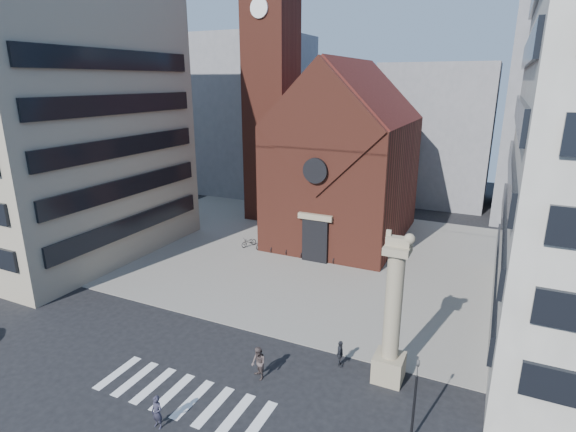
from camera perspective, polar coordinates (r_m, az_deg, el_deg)
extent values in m
plane|color=black|center=(28.20, -10.23, -17.79)|extent=(120.00, 120.00, 0.00)
cube|color=gray|center=(43.14, 4.47, -4.80)|extent=(46.00, 30.00, 0.05)
cube|color=maroon|center=(46.84, 7.27, 4.51)|extent=(12.00, 16.00, 12.00)
cube|color=#561E1B|center=(46.32, 7.71, 11.87)|extent=(12.00, 15.40, 12.00)
cube|color=maroon|center=(38.49, 3.82, 11.00)|extent=(11.76, 0.50, 11.76)
cylinder|color=black|center=(38.59, 3.47, 5.76)|extent=(2.20, 0.30, 2.20)
cube|color=black|center=(40.56, 3.44, -3.22)|extent=(2.40, 0.30, 4.00)
cube|color=tan|center=(39.79, 3.47, -0.13)|extent=(3.20, 0.40, 0.50)
cube|color=maroon|center=(52.42, -2.10, 15.86)|extent=(5.00, 5.00, 30.00)
cylinder|color=white|center=(50.61, -3.70, 24.89)|extent=(2.00, 0.20, 2.00)
cube|color=gray|center=(47.67, -28.36, 11.40)|extent=(18.00, 20.00, 26.00)
cube|color=gray|center=(67.92, -4.99, 12.66)|extent=(16.00, 14.00, 22.00)
cube|color=gray|center=(64.45, 18.25, 9.88)|extent=(14.00, 12.00, 18.00)
cube|color=tan|center=(26.67, 12.66, -18.24)|extent=(1.60, 1.60, 1.50)
cylinder|color=tan|center=(24.73, 13.22, -11.10)|extent=(0.90, 0.90, 6.00)
cube|color=tan|center=(23.43, 13.75, -4.16)|extent=(1.30, 1.30, 0.40)
cube|color=tan|center=(23.29, 13.81, -3.24)|extent=(1.20, 0.50, 0.55)
sphere|color=tan|center=(23.12, 15.19, -2.84)|extent=(0.56, 0.56, 0.56)
cube|color=tan|center=(23.25, 12.68, -2.15)|extent=(0.25, 0.15, 0.35)
cylinder|color=black|center=(22.66, 15.67, -22.55)|extent=(0.12, 0.12, 3.50)
imported|color=black|center=(21.38, 16.15, -18.07)|extent=(0.13, 0.16, 0.80)
imported|color=#2A2939|center=(24.00, -16.29, -22.79)|extent=(0.65, 0.45, 1.70)
imported|color=#4E413E|center=(26.08, -3.76, -18.17)|extent=(1.18, 1.13, 1.91)
imported|color=#25272D|center=(27.21, 6.63, -16.97)|extent=(0.59, 1.01, 1.62)
imported|color=black|center=(44.79, -4.98, -3.30)|extent=(1.25, 1.89, 0.94)
imported|color=black|center=(44.04, -3.20, -3.55)|extent=(1.11, 1.79, 1.04)
imported|color=black|center=(43.37, -1.37, -3.92)|extent=(1.25, 1.89, 0.94)
imported|color=black|center=(42.72, 0.52, -4.18)|extent=(1.11, 1.79, 1.04)
imported|color=black|center=(42.14, 2.47, -4.57)|extent=(1.25, 1.89, 0.94)
imported|color=black|center=(41.59, 4.48, -4.83)|extent=(1.11, 1.79, 1.04)
imported|color=black|center=(41.12, 6.53, -5.23)|extent=(1.25, 1.89, 0.94)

